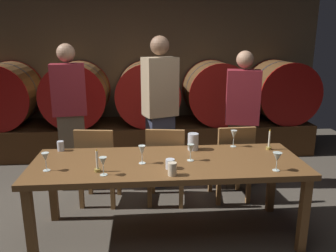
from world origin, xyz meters
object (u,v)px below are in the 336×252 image
(wine_barrel_far_right, at_px, (281,91))
(wine_barrel_center, at_px, (147,93))
(chair_left, at_px, (98,163))
(chair_center, at_px, (166,162))
(wine_glass_center_left, at_px, (142,151))
(chair_right, at_px, (232,159))
(guest_left, at_px, (71,117))
(candle_left, at_px, (97,165))
(cup_left, at_px, (61,146))
(guest_center, at_px, (160,112))
(wine_glass_left, at_px, (103,162))
(wine_barrel_left, at_px, (77,94))
(wine_barrel_right, at_px, (215,92))
(cup_right, at_px, (172,169))
(pitcher, at_px, (193,142))
(cup_center, at_px, (170,164))
(candle_right, at_px, (269,144))
(wine_glass_far_right, at_px, (277,157))
(dining_table, at_px, (168,168))
(wine_barrel_far_left, at_px, (5,95))
(wine_glass_center_right, at_px, (191,149))
(wine_glass_far_left, at_px, (45,158))
(guest_right, at_px, (242,120))
(wine_glass_right, at_px, (234,135))

(wine_barrel_far_right, bearing_deg, wine_barrel_center, 180.00)
(wine_barrel_center, distance_m, chair_left, 1.89)
(chair_center, xyz_separation_m, wine_glass_center_left, (-0.25, -0.65, 0.36))
(chair_right, bearing_deg, wine_barrel_far_right, -128.93)
(wine_barrel_far_right, relative_size, guest_left, 0.55)
(candle_left, bearing_deg, cup_left, 126.72)
(chair_center, relative_size, cup_left, 9.28)
(guest_center, height_order, cup_left, guest_center)
(wine_barrel_center, distance_m, wine_glass_left, 2.69)
(wine_barrel_left, distance_m, wine_barrel_right, 2.14)
(cup_right, bearing_deg, pitcher, 66.82)
(cup_right, bearing_deg, wine_glass_center_left, 130.01)
(guest_center, xyz_separation_m, cup_center, (0.01, -1.28, -0.16))
(candle_right, xyz_separation_m, cup_left, (-2.01, 0.13, -0.01))
(pitcher, relative_size, wine_glass_far_right, 1.04)
(dining_table, bearing_deg, wine_barrel_far_left, 133.33)
(pitcher, xyz_separation_m, wine_glass_center_right, (-0.07, -0.29, 0.02))
(wine_glass_far_left, relative_size, wine_glass_center_right, 1.02)
(guest_right, height_order, candle_right, guest_right)
(wine_barrel_far_left, distance_m, cup_center, 3.42)
(wine_barrel_far_right, height_order, pitcher, wine_barrel_far_right)
(wine_barrel_right, height_order, chair_left, wine_barrel_right)
(wine_barrel_right, bearing_deg, pitcher, -107.80)
(wine_glass_left, bearing_deg, guest_right, 40.58)
(chair_center, distance_m, cup_left, 1.10)
(chair_right, height_order, guest_left, guest_left)
(wine_barrel_far_right, height_order, candle_left, wine_barrel_far_right)
(chair_right, bearing_deg, wine_barrel_left, -45.46)
(wine_glass_far_left, bearing_deg, wine_glass_left, -15.53)
(wine_glass_right, bearing_deg, wine_glass_center_right, -143.85)
(wine_barrel_center, distance_m, wine_glass_right, 2.20)
(wine_glass_center_left, height_order, wine_glass_far_right, wine_glass_center_left)
(pitcher, relative_size, wine_glass_center_right, 1.07)
(chair_left, xyz_separation_m, pitcher, (0.97, -0.36, 0.32))
(wine_barrel_right, relative_size, wine_glass_center_right, 6.28)
(wine_barrel_far_left, relative_size, chair_center, 1.08)
(pitcher, bearing_deg, guest_right, 46.23)
(chair_right, bearing_deg, cup_left, 5.01)
(chair_right, height_order, candle_right, candle_right)
(guest_left, xyz_separation_m, cup_center, (1.06, -1.31, -0.11))
(wine_glass_center_left, bearing_deg, wine_glass_far_left, -172.79)
(pitcher, xyz_separation_m, wine_glass_center_left, (-0.50, -0.33, 0.03))
(guest_center, distance_m, candle_left, 1.44)
(wine_glass_center_right, relative_size, wine_glass_right, 0.90)
(guest_center, height_order, wine_glass_left, guest_center)
(wine_barrel_far_left, relative_size, dining_table, 0.40)
(dining_table, height_order, guest_center, guest_center)
(chair_right, distance_m, guest_center, 1.01)
(wine_barrel_left, xyz_separation_m, guest_center, (1.20, -1.28, -0.01))
(candle_right, distance_m, wine_glass_far_left, 2.06)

